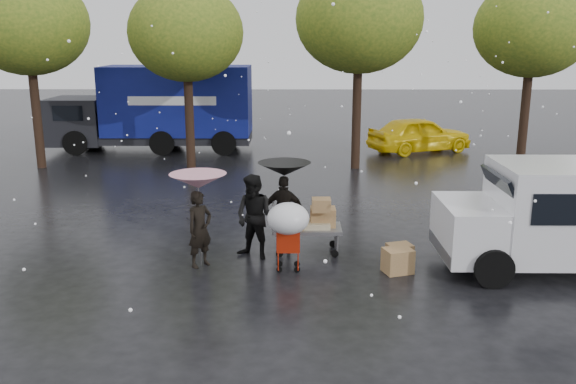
{
  "coord_description": "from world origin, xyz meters",
  "views": [
    {
      "loc": [
        0.22,
        -11.82,
        4.62
      ],
      "look_at": [
        0.11,
        1.0,
        1.37
      ],
      "focal_mm": 38.0,
      "sensor_mm": 36.0,
      "label": 1
    }
  ],
  "objects_px": {
    "shopping_cart": "(288,222)",
    "white_van": "(571,215)",
    "blue_truck": "(158,108)",
    "yellow_taxi": "(419,134)",
    "person_pink": "(200,229)",
    "person_black": "(284,211)",
    "vendor_cart": "(311,221)"
  },
  "relations": [
    {
      "from": "vendor_cart",
      "to": "person_pink",
      "type": "bearing_deg",
      "value": -159.73
    },
    {
      "from": "blue_truck",
      "to": "yellow_taxi",
      "type": "bearing_deg",
      "value": -1.73
    },
    {
      "from": "yellow_taxi",
      "to": "shopping_cart",
      "type": "bearing_deg",
      "value": 136.79
    },
    {
      "from": "shopping_cart",
      "to": "blue_truck",
      "type": "xyz_separation_m",
      "value": [
        -5.52,
        13.83,
        0.69
      ]
    },
    {
      "from": "person_black",
      "to": "vendor_cart",
      "type": "bearing_deg",
      "value": 155.17
    },
    {
      "from": "white_van",
      "to": "yellow_taxi",
      "type": "height_order",
      "value": "white_van"
    },
    {
      "from": "shopping_cart",
      "to": "person_black",
      "type": "bearing_deg",
      "value": 93.45
    },
    {
      "from": "person_black",
      "to": "blue_truck",
      "type": "bearing_deg",
      "value": -55.51
    },
    {
      "from": "person_black",
      "to": "blue_truck",
      "type": "distance_m",
      "value": 13.4
    },
    {
      "from": "shopping_cart",
      "to": "white_van",
      "type": "relative_size",
      "value": 0.3
    },
    {
      "from": "person_black",
      "to": "vendor_cart",
      "type": "height_order",
      "value": "person_black"
    },
    {
      "from": "person_pink",
      "to": "vendor_cart",
      "type": "bearing_deg",
      "value": -25.93
    },
    {
      "from": "yellow_taxi",
      "to": "person_black",
      "type": "bearing_deg",
      "value": 133.78
    },
    {
      "from": "person_pink",
      "to": "person_black",
      "type": "distance_m",
      "value": 2.14
    },
    {
      "from": "blue_truck",
      "to": "yellow_taxi",
      "type": "distance_m",
      "value": 10.92
    },
    {
      "from": "person_black",
      "to": "white_van",
      "type": "relative_size",
      "value": 0.33
    },
    {
      "from": "vendor_cart",
      "to": "shopping_cart",
      "type": "xyz_separation_m",
      "value": [
        -0.49,
        -1.2,
        0.34
      ]
    },
    {
      "from": "person_pink",
      "to": "person_black",
      "type": "relative_size",
      "value": 0.98
    },
    {
      "from": "shopping_cart",
      "to": "white_van",
      "type": "xyz_separation_m",
      "value": [
        5.71,
        0.25,
        0.1
      ]
    },
    {
      "from": "white_van",
      "to": "blue_truck",
      "type": "height_order",
      "value": "blue_truck"
    },
    {
      "from": "shopping_cart",
      "to": "white_van",
      "type": "distance_m",
      "value": 5.72
    },
    {
      "from": "yellow_taxi",
      "to": "person_pink",
      "type": "bearing_deg",
      "value": 129.8
    },
    {
      "from": "person_black",
      "to": "white_van",
      "type": "bearing_deg",
      "value": 177.26
    },
    {
      "from": "person_pink",
      "to": "blue_truck",
      "type": "xyz_separation_m",
      "value": [
        -3.7,
        13.48,
        0.95
      ]
    },
    {
      "from": "shopping_cart",
      "to": "yellow_taxi",
      "type": "height_order",
      "value": "yellow_taxi"
    },
    {
      "from": "person_black",
      "to": "white_van",
      "type": "distance_m",
      "value": 5.98
    },
    {
      "from": "person_pink",
      "to": "white_van",
      "type": "relative_size",
      "value": 0.33
    },
    {
      "from": "vendor_cart",
      "to": "blue_truck",
      "type": "xyz_separation_m",
      "value": [
        -6.01,
        12.63,
        1.03
      ]
    },
    {
      "from": "person_pink",
      "to": "white_van",
      "type": "distance_m",
      "value": 7.54
    },
    {
      "from": "white_van",
      "to": "yellow_taxi",
      "type": "distance_m",
      "value": 13.26
    },
    {
      "from": "blue_truck",
      "to": "yellow_taxi",
      "type": "xyz_separation_m",
      "value": [
        10.87,
        -0.33,
        -1.02
      ]
    },
    {
      "from": "person_black",
      "to": "blue_truck",
      "type": "height_order",
      "value": "blue_truck"
    }
  ]
}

